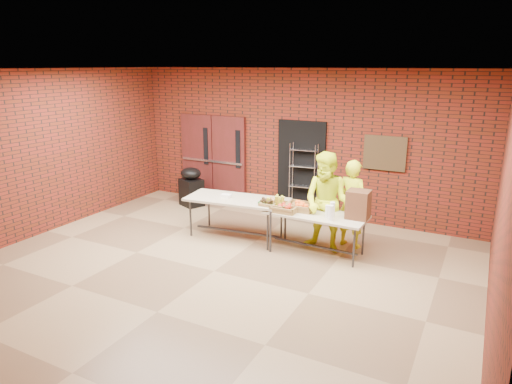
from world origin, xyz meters
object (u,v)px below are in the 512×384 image
table_right (316,217)px  coffee_dispenser (358,204)px  volunteer_woman (352,204)px  covered_grill (191,187)px  wire_rack (303,180)px  table_left (237,202)px  volunteer_man (327,202)px

table_right → coffee_dispenser: bearing=9.6°
table_right → volunteer_woman: bearing=53.4°
coffee_dispenser → covered_grill: size_ratio=0.53×
wire_rack → coffee_dispenser: size_ratio=3.33×
coffee_dispenser → wire_rack: bearing=134.4°
table_left → volunteer_man: (1.72, 0.22, 0.17)m
table_right → coffee_dispenser: (0.72, 0.10, 0.31)m
volunteer_woman → wire_rack: bearing=-26.3°
table_left → volunteer_woman: (2.06, 0.62, 0.08)m
coffee_dispenser → volunteer_woman: 0.58m
volunteer_woman → volunteer_man: volunteer_man is taller
wire_rack → table_right: size_ratio=0.90×
volunteer_woman → coffee_dispenser: bearing=130.6°
wire_rack → table_right: 2.07m
volunteer_man → coffee_dispenser: bearing=-4.0°
table_left → table_right: (1.58, 0.02, -0.06)m
wire_rack → table_left: bearing=-115.0°
table_left → covered_grill: covered_grill is taller
coffee_dispenser → table_right: bearing=-172.1°
table_right → covered_grill: covered_grill is taller
table_right → volunteer_man: bearing=57.4°
volunteer_woman → table_left: bearing=30.9°
wire_rack → covered_grill: wire_rack is taller
table_right → covered_grill: bearing=161.7°
covered_grill → volunteer_man: size_ratio=0.51×
wire_rack → table_left: wire_rack is taller
table_left → volunteer_woman: size_ratio=1.24×
table_left → coffee_dispenser: bearing=-3.4°
table_right → volunteer_man: size_ratio=1.00×
covered_grill → volunteer_man: (3.74, -1.11, 0.44)m
wire_rack → covered_grill: 2.71m
volunteer_man → table_left: bearing=-167.1°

